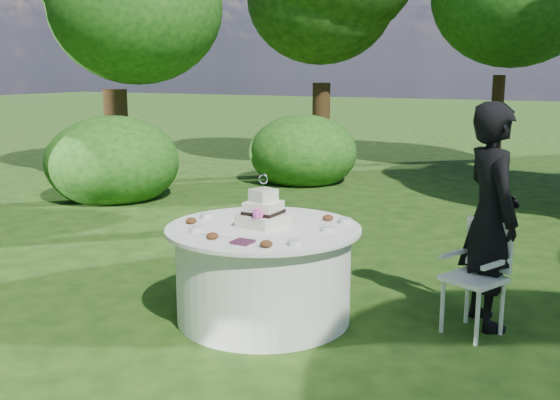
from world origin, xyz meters
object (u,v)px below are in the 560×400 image
object	(u,v)px
table	(263,272)
cake	(263,213)
napkins	(243,242)
guest	(491,216)
chair	(480,268)

from	to	relation	value
table	cake	size ratio (longest dim) A/B	3.64
napkins	table	bearing A→B (deg)	101.86
napkins	guest	world-z (taller)	guest
table	chair	size ratio (longest dim) A/B	1.79
cake	chair	world-z (taller)	cake
chair	guest	bearing A→B (deg)	81.51
napkins	guest	size ratio (longest dim) A/B	0.08
table	cake	distance (m)	0.50
napkins	cake	world-z (taller)	cake
table	cake	xyz separation A→B (m)	(0.00, -0.00, 0.50)
napkins	chair	xyz separation A→B (m)	(1.50, 1.02, -0.26)
cake	chair	distance (m)	1.72
cake	table	bearing A→B (deg)	139.38
guest	table	world-z (taller)	guest
guest	napkins	bearing A→B (deg)	95.57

